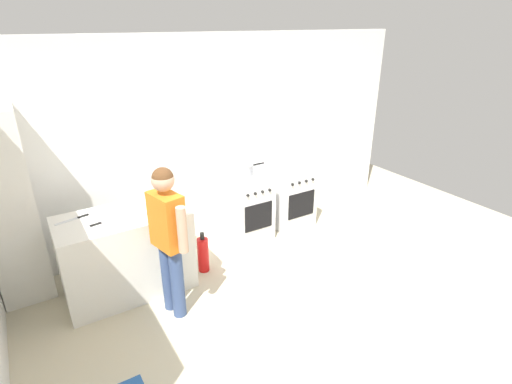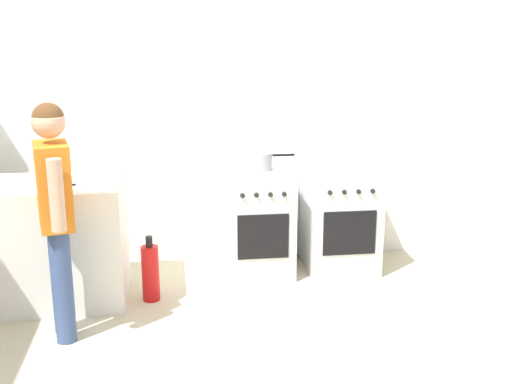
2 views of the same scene
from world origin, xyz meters
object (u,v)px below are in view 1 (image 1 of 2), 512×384
oven_right (288,195)px  knife_carving (73,219)px  oven_left (247,206)px  knife_paring (154,212)px  knife_chef (104,222)px  person (168,232)px  pot (247,170)px  fire_extinguisher (203,254)px  larder_cabinet (9,210)px

oven_right → knife_carving: (-2.82, -0.22, 0.48)m
knife_carving → oven_left: bearing=6.0°
knife_paring → knife_chef: size_ratio=0.65×
oven_left → person: (-1.42, -0.98, 0.48)m
oven_right → pot: (-0.65, 0.06, 0.49)m
pot → person: 1.79m
knife_carving → knife_chef: 0.33m
knife_carving → knife_paring: bearing=-19.2°
knife_paring → knife_carving: bearing=160.8°
oven_right → knife_carving: bearing=-175.5°
knife_carving → knife_chef: bearing=-41.4°
knife_paring → person: person is taller
knife_carving → knife_paring: size_ratio=1.64×
oven_left → fire_extinguisher: bearing=-151.2°
fire_extinguisher → oven_left: bearing=28.8°
oven_left → knife_chef: bearing=-166.8°
knife_carving → knife_paring: (0.74, -0.26, 0.00)m
knife_carving → larder_cabinet: bearing=148.3°
oven_left → knife_carving: size_ratio=2.58×
person → fire_extinguisher: person is taller
knife_chef → larder_cabinet: larder_cabinet is taller
oven_right → person: person is taller
oven_left → knife_chef: (-1.88, -0.44, 0.48)m
oven_left → oven_right: size_ratio=1.00×
person → larder_cabinet: bearing=138.7°
knife_paring → person: (-0.03, -0.50, 0.01)m
knife_paring → oven_right: bearing=13.0°
pot → knife_chef: pot is taller
knife_carving → fire_extinguisher: 1.45m
larder_cabinet → knife_chef: bearing=-35.1°
knife_carving → knife_chef: size_ratio=1.06×
oven_right → pot: bearing=174.7°
knife_chef → fire_extinguisher: 1.22m
person → larder_cabinet: larder_cabinet is taller
oven_left → fire_extinguisher: 1.01m
oven_left → knife_chef: 1.99m
knife_chef → larder_cabinet: size_ratio=0.16×
larder_cabinet → oven_right: bearing=-1.7°
knife_paring → larder_cabinet: (-1.26, 0.58, 0.09)m
person → knife_paring: bearing=86.5°
oven_left → knife_carving: (-2.12, -0.22, 0.48)m
knife_carving → fire_extinguisher: bearing=-11.5°
knife_paring → knife_chef: same height
oven_left → larder_cabinet: size_ratio=0.42×
oven_right → larder_cabinet: bearing=178.3°
oven_right → person: size_ratio=0.55×
knife_chef → person: bearing=-49.7°
pot → person: (-1.46, -1.04, -0.01)m
knife_carving → fire_extinguisher: size_ratio=0.66×
knife_chef → fire_extinguisher: knife_chef is taller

